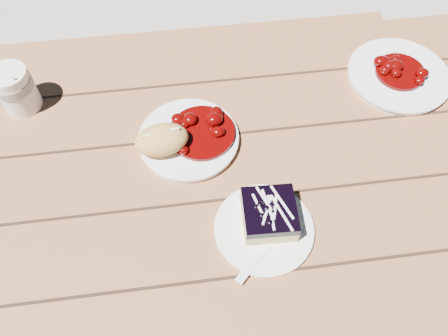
{
  "coord_description": "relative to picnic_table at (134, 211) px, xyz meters",
  "views": [
    {
      "loc": [
        0.15,
        -0.48,
        1.53
      ],
      "look_at": [
        0.21,
        -0.04,
        0.81
      ],
      "focal_mm": 35.0,
      "sensor_mm": 36.0,
      "label": 1
    }
  ],
  "objects": [
    {
      "name": "ground",
      "position": [
        0.0,
        0.0,
        -0.59
      ],
      "size": [
        60.0,
        60.0,
        0.0
      ],
      "primitive_type": "plane",
      "color": "#A49E94",
      "rests_on": "ground"
    },
    {
      "name": "coffee_cup",
      "position": [
        -0.22,
        0.22,
        0.21
      ],
      "size": [
        0.08,
        0.08,
        0.1
      ],
      "primitive_type": "cylinder",
      "color": "white",
      "rests_on": "picnic_table"
    },
    {
      "name": "dessert_plate",
      "position": [
        0.27,
        -0.16,
        0.17
      ],
      "size": [
        0.19,
        0.19,
        0.01
      ],
      "primitive_type": "cylinder",
      "color": "white",
      "rests_on": "picnic_table"
    },
    {
      "name": "bread_roll",
      "position": [
        0.09,
        0.05,
        0.21
      ],
      "size": [
        0.12,
        0.09,
        0.06
      ],
      "primitive_type": "ellipsoid",
      "rotation": [
        0.0,
        0.0,
        0.16
      ],
      "color": "#D9A253",
      "rests_on": "main_plate"
    },
    {
      "name": "fork_dessert",
      "position": [
        0.25,
        -0.21,
        0.17
      ],
      "size": [
        0.13,
        0.13,
        0.0
      ],
      "primitive_type": null,
      "rotation": [
        0.0,
        0.0,
        -0.81
      ],
      "color": "white",
      "rests_on": "dessert_plate"
    },
    {
      "name": "goulash_stew",
      "position": [
        0.18,
        0.08,
        0.2
      ],
      "size": [
        0.14,
        0.14,
        0.04
      ],
      "primitive_type": null,
      "color": "#530302",
      "rests_on": "main_plate"
    },
    {
      "name": "picnic_table",
      "position": [
        0.0,
        0.0,
        0.0
      ],
      "size": [
        2.0,
        1.55,
        0.75
      ],
      "color": "brown",
      "rests_on": "ground"
    },
    {
      "name": "second_plate",
      "position": [
        0.66,
        0.19,
        0.17
      ],
      "size": [
        0.24,
        0.24,
        0.02
      ],
      "primitive_type": "cylinder",
      "color": "white",
      "rests_on": "picnic_table"
    },
    {
      "name": "blueberry_cake",
      "position": [
        0.28,
        -0.14,
        0.2
      ],
      "size": [
        0.1,
        0.1,
        0.06
      ],
      "rotation": [
        0.0,
        0.0,
        -0.04
      ],
      "color": "#DAC176",
      "rests_on": "dessert_plate"
    },
    {
      "name": "main_plate",
      "position": [
        0.15,
        0.07,
        0.17
      ],
      "size": [
        0.21,
        0.21,
        0.02
      ],
      "primitive_type": "cylinder",
      "color": "white",
      "rests_on": "picnic_table"
    },
    {
      "name": "second_stew",
      "position": [
        0.66,
        0.19,
        0.2
      ],
      "size": [
        0.12,
        0.12,
        0.04
      ],
      "primitive_type": null,
      "color": "#530302",
      "rests_on": "second_plate"
    }
  ]
}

